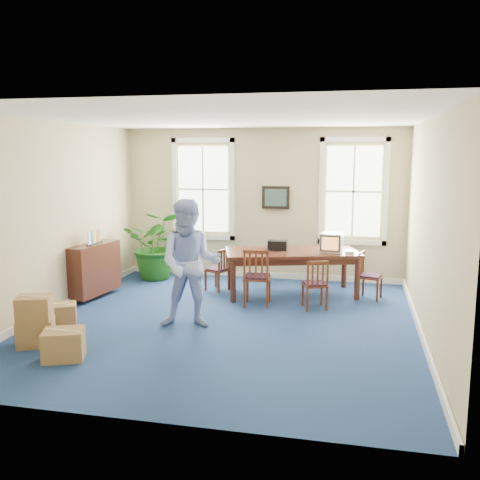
% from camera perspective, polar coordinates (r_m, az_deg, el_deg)
% --- Properties ---
extents(floor, '(6.50, 6.50, 0.00)m').
position_cam_1_polar(floor, '(8.64, -1.52, -8.82)').
color(floor, navy).
rests_on(floor, ground).
extents(ceiling, '(6.50, 6.50, 0.00)m').
position_cam_1_polar(ceiling, '(8.22, -1.62, 12.88)').
color(ceiling, white).
rests_on(ceiling, ground).
extents(wall_back, '(6.50, 0.00, 6.50)m').
position_cam_1_polar(wall_back, '(11.44, 2.38, 3.85)').
color(wall_back, tan).
rests_on(wall_back, ground).
extents(wall_front, '(6.50, 0.00, 6.50)m').
position_cam_1_polar(wall_front, '(5.23, -10.22, -2.84)').
color(wall_front, tan).
rests_on(wall_front, ground).
extents(wall_left, '(0.00, 6.50, 6.50)m').
position_cam_1_polar(wall_left, '(9.46, -19.51, 2.17)').
color(wall_left, tan).
rests_on(wall_left, ground).
extents(wall_right, '(0.00, 6.50, 6.50)m').
position_cam_1_polar(wall_right, '(8.10, 19.49, 1.06)').
color(wall_right, tan).
rests_on(wall_right, ground).
extents(baseboard_back, '(6.00, 0.04, 0.12)m').
position_cam_1_polar(baseboard_back, '(11.66, 2.30, -3.72)').
color(baseboard_back, white).
rests_on(baseboard_back, ground).
extents(baseboard_left, '(0.04, 6.50, 0.12)m').
position_cam_1_polar(baseboard_left, '(9.74, -18.86, -6.85)').
color(baseboard_left, white).
rests_on(baseboard_left, ground).
extents(baseboard_right, '(0.04, 6.50, 0.12)m').
position_cam_1_polar(baseboard_right, '(8.44, 18.72, -9.33)').
color(baseboard_right, white).
rests_on(baseboard_right, ground).
extents(window_left, '(1.40, 0.12, 2.20)m').
position_cam_1_polar(window_left, '(11.69, -3.94, 5.43)').
color(window_left, white).
rests_on(window_left, ground).
extents(window_right, '(1.40, 0.12, 2.20)m').
position_cam_1_polar(window_right, '(11.22, 12.00, 5.08)').
color(window_right, white).
rests_on(window_right, ground).
extents(wall_picture, '(0.58, 0.06, 0.48)m').
position_cam_1_polar(wall_picture, '(11.33, 3.84, 4.54)').
color(wall_picture, black).
rests_on(wall_picture, ground).
extents(conference_table, '(2.70, 1.78, 0.85)m').
position_cam_1_polar(conference_table, '(10.25, 5.52, -3.49)').
color(conference_table, '#451F14').
rests_on(conference_table, ground).
extents(crt_tv, '(0.43, 0.46, 0.36)m').
position_cam_1_polar(crt_tv, '(10.13, 9.73, -0.26)').
color(crt_tv, '#B7B7BC').
rests_on(crt_tv, conference_table).
extents(game_console, '(0.17, 0.21, 0.05)m').
position_cam_1_polar(game_console, '(10.10, 11.61, -1.24)').
color(game_console, white).
rests_on(game_console, conference_table).
extents(equipment_bag, '(0.37, 0.25, 0.18)m').
position_cam_1_polar(equipment_bag, '(10.24, 4.04, -0.55)').
color(equipment_bag, black).
rests_on(equipment_bag, conference_table).
extents(chair_near_left, '(0.50, 0.50, 1.03)m').
position_cam_1_polar(chair_near_left, '(9.49, 1.85, -3.92)').
color(chair_near_left, maroon).
rests_on(chair_near_left, ground).
extents(chair_near_right, '(0.50, 0.50, 0.88)m').
position_cam_1_polar(chair_near_right, '(9.38, 7.98, -4.64)').
color(chair_near_right, maroon).
rests_on(chair_near_right, ground).
extents(chair_end_left, '(0.50, 0.50, 0.84)m').
position_cam_1_polar(chair_end_left, '(10.52, -2.45, -3.14)').
color(chair_end_left, maroon).
rests_on(chair_end_left, ground).
extents(chair_end_right, '(0.47, 0.47, 0.87)m').
position_cam_1_polar(chair_end_right, '(10.19, 13.76, -3.74)').
color(chair_end_right, maroon).
rests_on(chair_end_right, ground).
extents(man, '(1.09, 0.91, 1.99)m').
position_cam_1_polar(man, '(8.25, -5.34, -2.56)').
color(man, '#98ABEA').
rests_on(man, ground).
extents(credenza, '(0.52, 1.23, 0.94)m').
position_cam_1_polar(credenza, '(10.34, -15.20, -3.41)').
color(credenza, '#451F14').
rests_on(credenza, ground).
extents(brochure_rack, '(0.28, 0.61, 0.27)m').
position_cam_1_polar(brochure_rack, '(10.22, -15.26, -0.13)').
color(brochure_rack, '#99999E').
rests_on(brochure_rack, credenza).
extents(potted_plant, '(1.47, 1.33, 1.47)m').
position_cam_1_polar(potted_plant, '(11.57, -8.78, -0.52)').
color(potted_plant, '#154B11').
rests_on(potted_plant, ground).
extents(cardboard_boxes, '(1.71, 1.71, 0.75)m').
position_cam_1_polar(cardboard_boxes, '(8.07, -19.54, -7.90)').
color(cardboard_boxes, '#9D7446').
rests_on(cardboard_boxes, ground).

